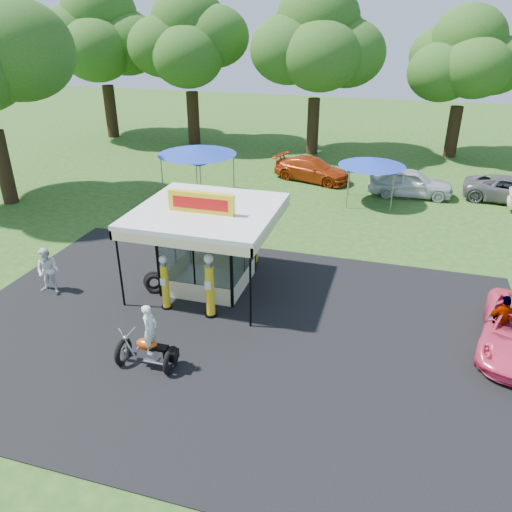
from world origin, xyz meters
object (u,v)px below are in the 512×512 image
object	(u,v)px
gas_pump_left	(165,284)
tent_west	(197,150)
bg_car_b	(312,169)
spectator_east_b	(502,321)
tent_east	(372,162)
kiosk_car	(227,252)
bg_car_c	(410,182)
motorcycle	(149,343)
gas_station_kiosk	(208,246)
gas_pump_right	(210,287)
bg_car_d	(511,190)
spectator_west	(48,271)

from	to	relation	value
gas_pump_left	tent_west	xyz separation A→B (m)	(-3.72, 12.34, 1.89)
bg_car_b	spectator_east_b	bearing A→B (deg)	-133.67
gas_pump_left	tent_east	xyz separation A→B (m)	(6.34, 14.43, 1.39)
kiosk_car	bg_car_b	bearing A→B (deg)	-5.78
gas_pump_left	bg_car_b	world-z (taller)	gas_pump_left
bg_car_c	motorcycle	bearing A→B (deg)	156.43
gas_station_kiosk	gas_pump_left	bearing A→B (deg)	-111.76
bg_car_c	tent_west	xyz separation A→B (m)	(-12.38, -4.06, 2.10)
gas_pump_right	bg_car_d	xyz separation A→B (m)	(12.64, 17.07, -0.49)
motorcycle	bg_car_d	bearing A→B (deg)	56.21
bg_car_c	gas_pump_left	bearing A→B (deg)	149.60
gas_station_kiosk	spectator_west	distance (m)	6.47
gas_pump_right	bg_car_d	distance (m)	21.25
gas_station_kiosk	motorcycle	distance (m)	5.67
bg_car_d	tent_west	world-z (taller)	tent_west
gas_pump_left	kiosk_car	distance (m)	4.57
bg_car_b	bg_car_d	distance (m)	12.23
kiosk_car	tent_east	bearing A→B (deg)	-28.61
spectator_west	bg_car_b	distance (m)	19.47
gas_station_kiosk	spectator_west	size ratio (longest dim) A/B	2.82
gas_pump_left	motorcycle	xyz separation A→B (m)	(1.07, -3.37, -0.15)
gas_pump_right	bg_car_b	xyz separation A→B (m)	(0.44, 17.93, -0.46)
kiosk_car	spectator_east_b	xyz separation A→B (m)	(10.93, -3.43, 0.47)
gas_station_kiosk	kiosk_car	world-z (taller)	gas_station_kiosk
gas_station_kiosk	kiosk_car	bearing A→B (deg)	90.00
spectator_east_b	tent_west	xyz separation A→B (m)	(-15.54, 11.33, 2.01)
kiosk_car	bg_car_b	xyz separation A→B (m)	(1.36, 13.45, 0.29)
bg_car_c	bg_car_d	distance (m)	5.83
gas_pump_right	kiosk_car	world-z (taller)	gas_pump_right
tent_west	bg_car_b	bearing A→B (deg)	42.89
bg_car_c	bg_car_d	size ratio (longest dim) A/B	0.95
spectator_west	bg_car_b	world-z (taller)	spectator_west
gas_pump_left	gas_pump_right	xyz separation A→B (m)	(1.82, -0.04, 0.16)
gas_pump_left	spectator_west	world-z (taller)	gas_pump_left
motorcycle	bg_car_d	xyz separation A→B (m)	(13.38, 20.40, -0.18)
kiosk_car	tent_east	size ratio (longest dim) A/B	0.72
spectator_east_b	spectator_west	bearing A→B (deg)	-5.22
kiosk_car	tent_west	bearing A→B (deg)	30.26
spectator_east_b	tent_west	distance (m)	19.33
spectator_west	tent_east	size ratio (longest dim) A/B	0.49
gas_pump_right	bg_car_c	size ratio (longest dim) A/B	0.51
kiosk_car	bg_car_b	world-z (taller)	bg_car_b
gas_station_kiosk	bg_car_c	distance (m)	16.18
gas_station_kiosk	spectator_east_b	distance (m)	11.03
kiosk_car	bg_car_c	world-z (taller)	bg_car_c
bg_car_c	tent_west	size ratio (longest dim) A/B	1.08
gas_pump_right	spectator_east_b	distance (m)	10.06
motorcycle	spectator_east_b	world-z (taller)	motorcycle
spectator_east_b	bg_car_d	bearing A→B (deg)	-108.51
gas_station_kiosk	tent_east	bearing A→B (deg)	65.93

